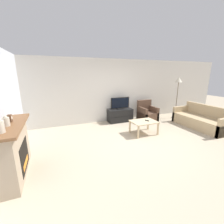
% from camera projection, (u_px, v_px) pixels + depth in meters
% --- Properties ---
extents(ground_plane, '(24.00, 24.00, 0.00)m').
position_uv_depth(ground_plane, '(140.00, 140.00, 4.84)').
color(ground_plane, tan).
extents(wall_back, '(12.00, 0.06, 2.70)m').
position_uv_depth(wall_back, '(113.00, 91.00, 6.61)').
color(wall_back, beige).
rests_on(wall_back, ground).
extents(fireplace, '(0.52, 1.57, 1.13)m').
position_uv_depth(fireplace, '(12.00, 150.00, 3.03)').
color(fireplace, tan).
rests_on(fireplace, ground).
extents(mantel_vase_left, '(0.13, 0.13, 0.25)m').
position_uv_depth(mantel_vase_left, '(0.00, 126.00, 2.45)').
color(mantel_vase_left, beige).
rests_on(mantel_vase_left, fireplace).
extents(mantel_vase_centre_left, '(0.12, 0.12, 0.21)m').
position_uv_depth(mantel_vase_centre_left, '(6.00, 121.00, 2.77)').
color(mantel_vase_centre_left, beige).
rests_on(mantel_vase_centre_left, fireplace).
extents(mantel_clock, '(0.08, 0.11, 0.15)m').
position_uv_depth(mantel_clock, '(10.00, 118.00, 3.02)').
color(mantel_clock, brown).
rests_on(mantel_clock, fireplace).
extents(tv_stand, '(1.08, 0.51, 0.57)m').
position_uv_depth(tv_stand, '(120.00, 115.00, 6.66)').
color(tv_stand, black).
rests_on(tv_stand, ground).
extents(tv, '(0.86, 0.18, 0.52)m').
position_uv_depth(tv, '(120.00, 104.00, 6.52)').
color(tv, black).
rests_on(tv, tv_stand).
extents(armchair, '(0.70, 0.76, 0.90)m').
position_uv_depth(armchair, '(147.00, 114.00, 6.84)').
color(armchair, brown).
rests_on(armchair, ground).
extents(coffee_table, '(0.87, 0.66, 0.46)m').
position_uv_depth(coffee_table, '(144.00, 123.00, 5.27)').
color(coffee_table, '#CCB289').
rests_on(coffee_table, ground).
extents(remote, '(0.10, 0.15, 0.02)m').
position_uv_depth(remote, '(147.00, 121.00, 5.29)').
color(remote, black).
rests_on(remote, coffee_table).
extents(couch, '(0.94, 2.07, 0.86)m').
position_uv_depth(couch, '(202.00, 120.00, 5.96)').
color(couch, tan).
rests_on(couch, ground).
extents(floor_lamp, '(0.31, 0.31, 1.92)m').
position_uv_depth(floor_lamp, '(178.00, 83.00, 6.90)').
color(floor_lamp, black).
rests_on(floor_lamp, ground).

